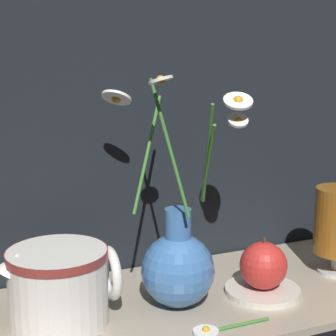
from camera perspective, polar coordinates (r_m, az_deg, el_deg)
The scene contains 7 objects.
ground_plane at distance 0.89m, azimuth -0.29°, elevation -14.25°, with size 6.00×6.00×0.00m, color black.
shelf at distance 0.88m, azimuth -0.29°, elevation -13.90°, with size 0.81×0.30×0.01m.
vase_with_flowers at distance 0.85m, azimuth 1.01°, elevation -9.61°, with size 0.21×0.16×0.35m.
ceramic_pitcher at distance 0.81m, azimuth -11.00°, elevation -11.40°, with size 0.17×0.14×0.12m.
saucer_plate at distance 0.92m, azimuth 9.57°, elevation -12.19°, with size 0.12×0.12×0.01m.
orange_fruit at distance 0.91m, azimuth 9.66°, elevation -9.73°, with size 0.07×0.07×0.08m.
loose_daisy at distance 0.80m, azimuth 4.80°, elevation -16.05°, with size 0.12×0.04×0.01m.
Camera 1 is at (-0.31, -0.73, 0.39)m, focal length 60.00 mm.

